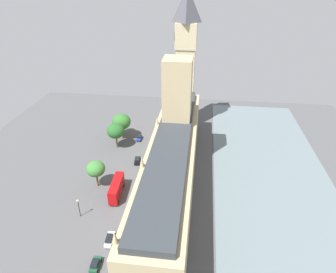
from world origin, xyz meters
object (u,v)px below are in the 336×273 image
object	(u,v)px
car_blue_leading	(139,138)
plane_tree_by_river_gate	(116,131)
car_black_under_trees	(137,160)
plane_tree_kerbside	(96,169)
plane_tree_opposite_hall	(122,121)
clock_tower	(185,60)
parliament_building	(172,158)
plane_tree_far_end	(121,122)
street_lamp_slot_10	(78,205)
pedestrian_near_tower	(132,228)
double_decker_bus_trailing	(116,188)
car_dark_green_corner	(95,264)
car_white_midblock	(110,239)

from	to	relation	value
car_blue_leading	plane_tree_by_river_gate	bearing A→B (deg)	43.63
car_black_under_trees	plane_tree_kerbside	xyz separation A→B (m)	(9.35, 13.87, 5.38)
plane_tree_opposite_hall	plane_tree_by_river_gate	bearing A→B (deg)	93.91
clock_tower	parliament_building	bearing A→B (deg)	89.62
parliament_building	clock_tower	bearing A→B (deg)	-90.38
plane_tree_far_end	street_lamp_slot_10	size ratio (longest dim) A/B	1.83
pedestrian_near_tower	plane_tree_far_end	size ratio (longest dim) A/B	0.16
double_decker_bus_trailing	car_dark_green_corner	bearing A→B (deg)	-88.39
car_black_under_trees	street_lamp_slot_10	bearing A→B (deg)	-116.91
car_white_midblock	plane_tree_opposite_hall	world-z (taller)	plane_tree_opposite_hall
clock_tower	car_dark_green_corner	bearing A→B (deg)	79.18
double_decker_bus_trailing	plane_tree_far_end	distance (m)	34.37
parliament_building	plane_tree_opposite_hall	size ratio (longest dim) A/B	9.97
car_black_under_trees	car_white_midblock	size ratio (longest dim) A/B	0.97
plane_tree_by_river_gate	plane_tree_opposite_hall	distance (m)	10.41
clock_tower	plane_tree_by_river_gate	distance (m)	38.55
clock_tower	car_blue_leading	distance (m)	35.32
car_blue_leading	double_decker_bus_trailing	xyz separation A→B (m)	(-0.46, 33.23, 1.75)
car_blue_leading	double_decker_bus_trailing	bearing A→B (deg)	90.13
plane_tree_by_river_gate	street_lamp_slot_10	bearing A→B (deg)	90.01
car_dark_green_corner	car_blue_leading	bearing A→B (deg)	90.16
plane_tree_by_river_gate	plane_tree_opposite_hall	world-z (taller)	plane_tree_by_river_gate
parliament_building	pedestrian_near_tower	size ratio (longest dim) A/B	46.85
car_white_midblock	street_lamp_slot_10	bearing A→B (deg)	140.46
pedestrian_near_tower	parliament_building	bearing A→B (deg)	65.78
car_black_under_trees	plane_tree_far_end	distance (m)	19.57
double_decker_bus_trailing	car_white_midblock	bearing A→B (deg)	-83.02
car_blue_leading	plane_tree_by_river_gate	xyz separation A→B (m)	(6.97, 6.80, 6.10)
car_dark_green_corner	plane_tree_by_river_gate	bearing A→B (deg)	98.25
clock_tower	car_white_midblock	world-z (taller)	clock_tower
car_dark_green_corner	plane_tree_far_end	bearing A→B (deg)	96.70
plane_tree_by_river_gate	plane_tree_kerbside	size ratio (longest dim) A/B	1.12
plane_tree_opposite_hall	car_white_midblock	bearing A→B (deg)	101.66
clock_tower	plane_tree_opposite_hall	xyz separation A→B (m)	(24.00, 12.00, -22.22)
car_dark_green_corner	street_lamp_slot_10	bearing A→B (deg)	120.45
plane_tree_kerbside	plane_tree_far_end	distance (m)	29.78
car_white_midblock	plane_tree_by_river_gate	size ratio (longest dim) A/B	0.48
plane_tree_by_river_gate	double_decker_bus_trailing	bearing A→B (deg)	105.69
clock_tower	car_dark_green_corner	xyz separation A→B (m)	(13.95, 72.98, -27.19)
double_decker_bus_trailing	car_white_midblock	world-z (taller)	double_decker_bus_trailing
car_black_under_trees	plane_tree_opposite_hall	xyz separation A→B (m)	(10.44, -19.36, 4.97)
clock_tower	plane_tree_kerbside	bearing A→B (deg)	63.13
car_white_midblock	plane_tree_opposite_hall	xyz separation A→B (m)	(11.12, -53.86, 4.97)
car_black_under_trees	plane_tree_kerbside	distance (m)	17.57
car_white_midblock	pedestrian_near_tower	xyz separation A→B (m)	(-4.49, -4.33, -0.14)
plane_tree_kerbside	car_blue_leading	bearing A→B (deg)	-102.50
car_black_under_trees	plane_tree_by_river_gate	distance (m)	14.61
pedestrian_near_tower	plane_tree_by_river_gate	distance (m)	42.40
double_decker_bus_trailing	plane_tree_far_end	bearing A→B (deg)	99.10
parliament_building	car_black_under_trees	xyz separation A→B (m)	(13.29, -10.54, -8.84)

